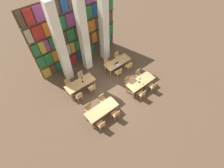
{
  "coord_description": "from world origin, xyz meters",
  "views": [
    {
      "loc": [
        -4.71,
        -5.96,
        10.28
      ],
      "look_at": [
        0.0,
        -0.13,
        0.7
      ],
      "focal_mm": 28.0,
      "sensor_mm": 36.0,
      "label": 1
    }
  ],
  "objects_px": {
    "chair_10": "(92,88)",
    "chair_14": "(129,66)",
    "reading_table_0": "(102,110)",
    "chair_0": "(101,125)",
    "chair_2": "(116,114)",
    "chair_13": "(107,62)",
    "chair_7": "(139,74)",
    "chair_6": "(153,86)",
    "chair_4": "(142,94)",
    "pillar_right": "(104,26)",
    "pillar_center": "(83,35)",
    "chair_11": "(81,76)",
    "chair_1": "(88,109)",
    "chair_5": "(128,81)",
    "desk_lamp_0": "(140,80)",
    "chair_3": "(102,99)",
    "chair_8": "(79,96)",
    "chair_12": "(119,73)",
    "desk_lamp_1": "(82,79)",
    "pillar_left": "(61,46)",
    "chair_15": "(117,56)",
    "chair_9": "(68,83)",
    "reading_table_2": "(80,84)",
    "laptop": "(117,64)",
    "reading_table_1": "(141,82)",
    "reading_table_3": "(118,63)"
  },
  "relations": [
    {
      "from": "chair_4",
      "to": "chair_13",
      "type": "relative_size",
      "value": 1.0
    },
    {
      "from": "chair_0",
      "to": "chair_15",
      "type": "xyz_separation_m",
      "value": [
        4.59,
        3.98,
        0.0
      ]
    },
    {
      "from": "chair_8",
      "to": "chair_14",
      "type": "relative_size",
      "value": 1.0
    },
    {
      "from": "pillar_left",
      "to": "chair_15",
      "type": "height_order",
      "value": "pillar_left"
    },
    {
      "from": "chair_2",
      "to": "chair_14",
      "type": "relative_size",
      "value": 1.0
    },
    {
      "from": "chair_13",
      "to": "reading_table_2",
      "type": "bearing_deg",
      "value": 12.91
    },
    {
      "from": "reading_table_2",
      "to": "chair_11",
      "type": "xyz_separation_m",
      "value": [
        0.51,
        0.71,
        -0.2
      ]
    },
    {
      "from": "desk_lamp_1",
      "to": "laptop",
      "type": "relative_size",
      "value": 1.57
    },
    {
      "from": "desk_lamp_0",
      "to": "chair_8",
      "type": "relative_size",
      "value": 0.52
    },
    {
      "from": "chair_8",
      "to": "chair_12",
      "type": "relative_size",
      "value": 1.0
    },
    {
      "from": "chair_6",
      "to": "chair_4",
      "type": "bearing_deg",
      "value": 180.0
    },
    {
      "from": "chair_1",
      "to": "chair_3",
      "type": "xyz_separation_m",
      "value": [
        1.13,
        0.0,
        0.0
      ]
    },
    {
      "from": "chair_11",
      "to": "chair_12",
      "type": "xyz_separation_m",
      "value": [
        2.38,
        -1.45,
        0.0
      ]
    },
    {
      "from": "pillar_center",
      "to": "reading_table_0",
      "type": "distance_m",
      "value": 5.18
    },
    {
      "from": "pillar_center",
      "to": "chair_0",
      "type": "height_order",
      "value": "pillar_center"
    },
    {
      "from": "chair_5",
      "to": "chair_12",
      "type": "distance_m",
      "value": 1.09
    },
    {
      "from": "pillar_right",
      "to": "laptop",
      "type": "relative_size",
      "value": 18.75
    },
    {
      "from": "pillar_right",
      "to": "chair_1",
      "type": "relative_size",
      "value": 6.69
    },
    {
      "from": "chair_8",
      "to": "chair_11",
      "type": "relative_size",
      "value": 1.0
    },
    {
      "from": "reading_table_0",
      "to": "chair_11",
      "type": "bearing_deg",
      "value": 80.06
    },
    {
      "from": "chair_0",
      "to": "pillar_right",
      "type": "bearing_deg",
      "value": 50.59
    },
    {
      "from": "reading_table_0",
      "to": "chair_14",
      "type": "height_order",
      "value": "chair_14"
    },
    {
      "from": "chair_4",
      "to": "chair_12",
      "type": "height_order",
      "value": "same"
    },
    {
      "from": "chair_6",
      "to": "chair_9",
      "type": "bearing_deg",
      "value": 138.72
    },
    {
      "from": "chair_1",
      "to": "chair_13",
      "type": "relative_size",
      "value": 1.0
    },
    {
      "from": "desk_lamp_0",
      "to": "chair_14",
      "type": "height_order",
      "value": "desk_lamp_0"
    },
    {
      "from": "chair_6",
      "to": "desk_lamp_1",
      "type": "distance_m",
      "value": 4.97
    },
    {
      "from": "pillar_right",
      "to": "desk_lamp_0",
      "type": "relative_size",
      "value": 12.95
    },
    {
      "from": "chair_10",
      "to": "desk_lamp_1",
      "type": "relative_size",
      "value": 1.78
    },
    {
      "from": "chair_0",
      "to": "chair_7",
      "type": "distance_m",
      "value": 4.79
    },
    {
      "from": "reading_table_0",
      "to": "chair_7",
      "type": "relative_size",
      "value": 2.37
    },
    {
      "from": "pillar_center",
      "to": "chair_6",
      "type": "xyz_separation_m",
      "value": [
        2.21,
        -4.91,
        -2.51
      ]
    },
    {
      "from": "chair_6",
      "to": "chair_7",
      "type": "distance_m",
      "value": 1.41
    },
    {
      "from": "desk_lamp_0",
      "to": "reading_table_2",
      "type": "distance_m",
      "value": 4.15
    },
    {
      "from": "reading_table_0",
      "to": "desk_lamp_0",
      "type": "distance_m",
      "value": 3.35
    },
    {
      "from": "pillar_center",
      "to": "chair_2",
      "type": "bearing_deg",
      "value": -103.71
    },
    {
      "from": "reading_table_3",
      "to": "chair_13",
      "type": "bearing_deg",
      "value": 125.0
    },
    {
      "from": "chair_3",
      "to": "chair_14",
      "type": "xyz_separation_m",
      "value": [
        3.46,
        1.15,
        0.0
      ]
    },
    {
      "from": "chair_5",
      "to": "chair_8",
      "type": "xyz_separation_m",
      "value": [
        -3.44,
        1.13,
        0.0
      ]
    },
    {
      "from": "chair_9",
      "to": "chair_3",
      "type": "bearing_deg",
      "value": 112.36
    },
    {
      "from": "chair_10",
      "to": "chair_14",
      "type": "height_order",
      "value": "same"
    },
    {
      "from": "chair_7",
      "to": "chair_11",
      "type": "relative_size",
      "value": 1.0
    },
    {
      "from": "reading_table_0",
      "to": "chair_0",
      "type": "height_order",
      "value": "chair_0"
    },
    {
      "from": "pillar_center",
      "to": "desk_lamp_1",
      "type": "distance_m",
      "value": 2.94
    },
    {
      "from": "pillar_center",
      "to": "chair_11",
      "type": "bearing_deg",
      "value": -141.49
    },
    {
      "from": "reading_table_1",
      "to": "reading_table_3",
      "type": "distance_m",
      "value": 2.5
    },
    {
      "from": "pillar_right",
      "to": "chair_13",
      "type": "bearing_deg",
      "value": -119.72
    },
    {
      "from": "chair_10",
      "to": "chair_13",
      "type": "xyz_separation_m",
      "value": [
        2.38,
        1.37,
        0.0
      ]
    },
    {
      "from": "chair_5",
      "to": "desk_lamp_0",
      "type": "relative_size",
      "value": 1.94
    },
    {
      "from": "chair_6",
      "to": "chair_2",
      "type": "bearing_deg",
      "value": -178.87
    }
  ]
}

